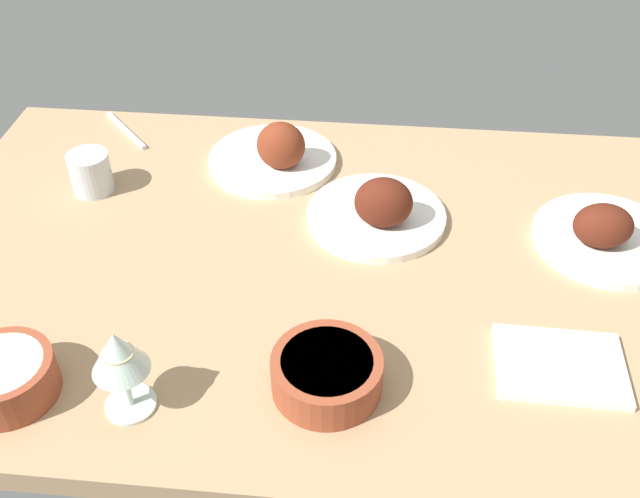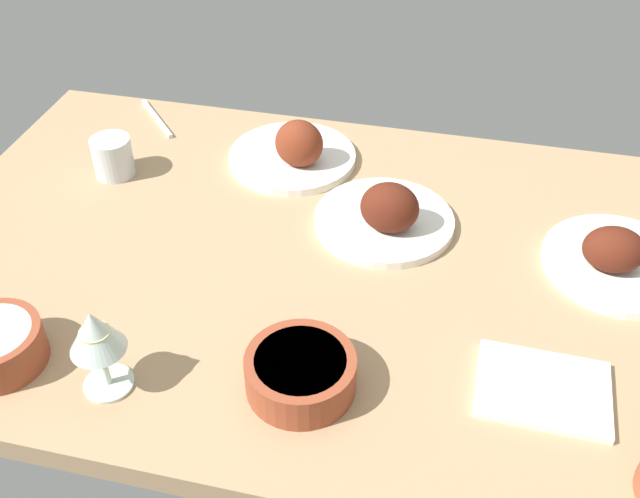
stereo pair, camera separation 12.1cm
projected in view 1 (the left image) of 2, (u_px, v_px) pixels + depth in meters
dining_table at (320, 267)px, 124.12cm from camera, size 140.00×90.00×4.00cm
plate_near_viewer at (605, 234)px, 123.96cm from camera, size 25.10×25.10×8.89cm
plate_center_main at (379, 210)px, 128.19cm from camera, size 24.84×24.84×10.39cm
plate_far_side at (276, 154)px, 142.27cm from camera, size 25.24×25.24×10.69cm
bowl_cream at (5, 377)px, 98.87cm from camera, size 13.68×13.68×6.03cm
bowl_sauce at (327, 372)px, 99.74cm from camera, size 15.38×15.38×5.62cm
wine_glass at (118, 356)px, 92.89cm from camera, size 7.60×7.60×14.00cm
water_tumbler at (91, 173)px, 135.65cm from camera, size 7.67×7.67×7.71cm
folded_napkin at (560, 366)px, 103.89cm from camera, size 18.48×13.97×1.20cm
fork_loose at (126, 130)px, 153.99cm from camera, size 12.46×13.51×0.80cm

